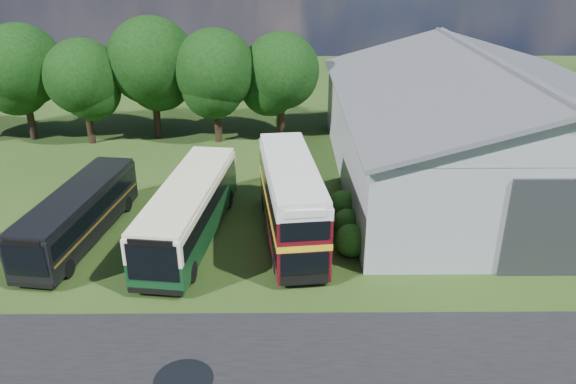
{
  "coord_description": "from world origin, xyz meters",
  "views": [
    {
      "loc": [
        2.18,
        -18.9,
        14.64
      ],
      "look_at": [
        2.41,
        8.0,
        2.59
      ],
      "focal_mm": 35.0,
      "sensor_mm": 36.0,
      "label": 1
    }
  ],
  "objects_px": {
    "storage_shed": "(482,119)",
    "bus_green_single": "(189,210)",
    "bus_maroon_double": "(291,202)",
    "bus_dark_single": "(79,214)"
  },
  "relations": [
    {
      "from": "bus_maroon_double",
      "to": "bus_dark_single",
      "type": "bearing_deg",
      "value": 173.99
    },
    {
      "from": "bus_maroon_double",
      "to": "bus_dark_single",
      "type": "xyz_separation_m",
      "value": [
        -11.17,
        -0.07,
        -0.66
      ]
    },
    {
      "from": "bus_dark_single",
      "to": "storage_shed",
      "type": "bearing_deg",
      "value": 27.37
    },
    {
      "from": "storage_shed",
      "to": "bus_green_single",
      "type": "relative_size",
      "value": 2.1
    },
    {
      "from": "bus_maroon_double",
      "to": "bus_dark_single",
      "type": "distance_m",
      "value": 11.19
    },
    {
      "from": "bus_green_single",
      "to": "bus_maroon_double",
      "type": "relative_size",
      "value": 1.15
    },
    {
      "from": "bus_green_single",
      "to": "bus_maroon_double",
      "type": "height_order",
      "value": "bus_maroon_double"
    },
    {
      "from": "bus_maroon_double",
      "to": "bus_dark_single",
      "type": "relative_size",
      "value": 0.98
    },
    {
      "from": "storage_shed",
      "to": "bus_green_single",
      "type": "height_order",
      "value": "storage_shed"
    },
    {
      "from": "bus_green_single",
      "to": "storage_shed",
      "type": "bearing_deg",
      "value": 32.16
    }
  ]
}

